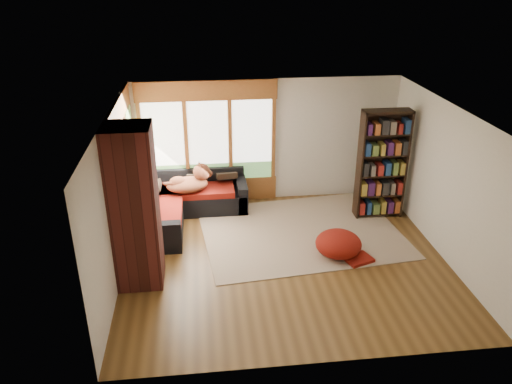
{
  "coord_description": "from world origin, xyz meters",
  "views": [
    {
      "loc": [
        -1.34,
        -7.28,
        4.7
      ],
      "look_at": [
        -0.41,
        0.77,
        0.95
      ],
      "focal_mm": 35.0,
      "sensor_mm": 36.0,
      "label": 1
    }
  ],
  "objects_px": {
    "bookshelf": "(382,165)",
    "dog_tan": "(191,179)",
    "sectional_sofa": "(173,206)",
    "area_rug": "(301,232)",
    "dog_brindle": "(147,205)",
    "brick_chimney": "(135,208)",
    "pouf": "(338,243)"
  },
  "relations": [
    {
      "from": "area_rug",
      "to": "dog_tan",
      "type": "bearing_deg",
      "value": 154.49
    },
    {
      "from": "brick_chimney",
      "to": "dog_tan",
      "type": "distance_m",
      "value": 2.43
    },
    {
      "from": "sectional_sofa",
      "to": "dog_tan",
      "type": "height_order",
      "value": "dog_tan"
    },
    {
      "from": "area_rug",
      "to": "dog_tan",
      "type": "height_order",
      "value": "dog_tan"
    },
    {
      "from": "bookshelf",
      "to": "dog_tan",
      "type": "bearing_deg",
      "value": 172.99
    },
    {
      "from": "brick_chimney",
      "to": "pouf",
      "type": "distance_m",
      "value": 3.54
    },
    {
      "from": "brick_chimney",
      "to": "pouf",
      "type": "height_order",
      "value": "brick_chimney"
    },
    {
      "from": "brick_chimney",
      "to": "bookshelf",
      "type": "distance_m",
      "value": 4.88
    },
    {
      "from": "brick_chimney",
      "to": "bookshelf",
      "type": "height_order",
      "value": "brick_chimney"
    },
    {
      "from": "pouf",
      "to": "dog_tan",
      "type": "xyz_separation_m",
      "value": [
        -2.54,
        1.86,
        0.55
      ]
    },
    {
      "from": "bookshelf",
      "to": "dog_tan",
      "type": "relative_size",
      "value": 2.3
    },
    {
      "from": "dog_tan",
      "to": "pouf",
      "type": "bearing_deg",
      "value": -47.48
    },
    {
      "from": "area_rug",
      "to": "dog_tan",
      "type": "distance_m",
      "value": 2.41
    },
    {
      "from": "pouf",
      "to": "dog_brindle",
      "type": "relative_size",
      "value": 1.07
    },
    {
      "from": "dog_tan",
      "to": "dog_brindle",
      "type": "bearing_deg",
      "value": -140.34
    },
    {
      "from": "area_rug",
      "to": "dog_brindle",
      "type": "xyz_separation_m",
      "value": [
        -2.84,
        0.01,
        0.73
      ]
    },
    {
      "from": "sectional_sofa",
      "to": "area_rug",
      "type": "xyz_separation_m",
      "value": [
        2.42,
        -0.79,
        -0.3
      ]
    },
    {
      "from": "area_rug",
      "to": "bookshelf",
      "type": "relative_size",
      "value": 1.68
    },
    {
      "from": "area_rug",
      "to": "dog_brindle",
      "type": "bearing_deg",
      "value": 179.7
    },
    {
      "from": "bookshelf",
      "to": "dog_brindle",
      "type": "height_order",
      "value": "bookshelf"
    },
    {
      "from": "dog_tan",
      "to": "bookshelf",
      "type": "bearing_deg",
      "value": -18.36
    },
    {
      "from": "dog_tan",
      "to": "dog_brindle",
      "type": "height_order",
      "value": "dog_tan"
    },
    {
      "from": "dog_tan",
      "to": "brick_chimney",
      "type": "bearing_deg",
      "value": -121.24
    },
    {
      "from": "brick_chimney",
      "to": "dog_brindle",
      "type": "bearing_deg",
      "value": 88.85
    },
    {
      "from": "bookshelf",
      "to": "dog_brindle",
      "type": "xyz_separation_m",
      "value": [
        -4.51,
        -0.51,
        -0.36
      ]
    },
    {
      "from": "bookshelf",
      "to": "dog_tan",
      "type": "xyz_separation_m",
      "value": [
        -3.73,
        0.46,
        -0.32
      ]
    },
    {
      "from": "area_rug",
      "to": "bookshelf",
      "type": "bearing_deg",
      "value": 17.37
    },
    {
      "from": "sectional_sofa",
      "to": "bookshelf",
      "type": "relative_size",
      "value": 1.0
    },
    {
      "from": "area_rug",
      "to": "dog_brindle",
      "type": "relative_size",
      "value": 4.88
    },
    {
      "from": "brick_chimney",
      "to": "area_rug",
      "type": "distance_m",
      "value": 3.39
    },
    {
      "from": "dog_brindle",
      "to": "dog_tan",
      "type": "bearing_deg",
      "value": -43.47
    },
    {
      "from": "sectional_sofa",
      "to": "bookshelf",
      "type": "height_order",
      "value": "bookshelf"
    }
  ]
}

